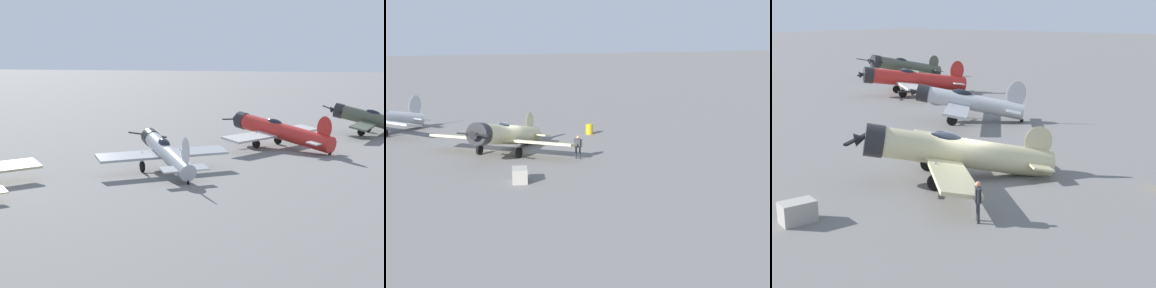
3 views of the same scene
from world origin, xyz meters
The scene contains 3 objects.
airplane_mid_apron centered at (11.49, 8.82, 1.57)m, with size 9.29×8.37×3.33m.
airplane_far_line centered at (19.07, 21.85, 1.57)m, with size 10.93×11.29×3.44m.
airplane_outer_stand centered at (28.80, 32.50, 1.55)m, with size 10.99×12.29×3.39m.
Camera 1 is at (22.16, -33.95, 9.26)m, focal length 56.35 mm.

